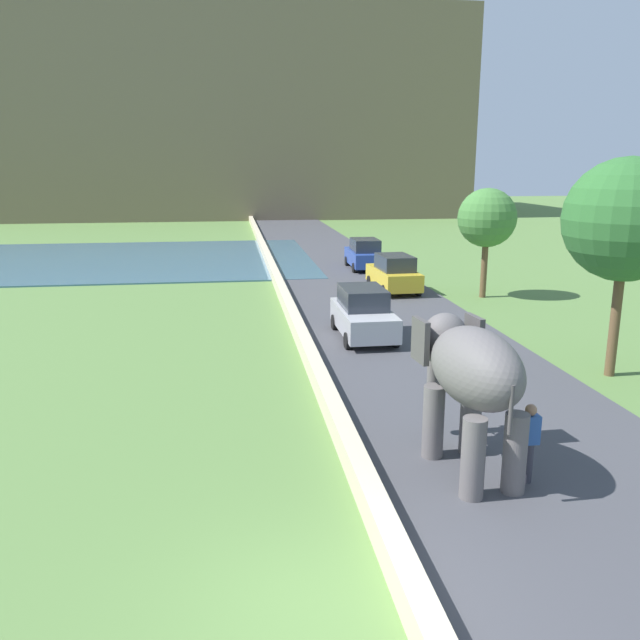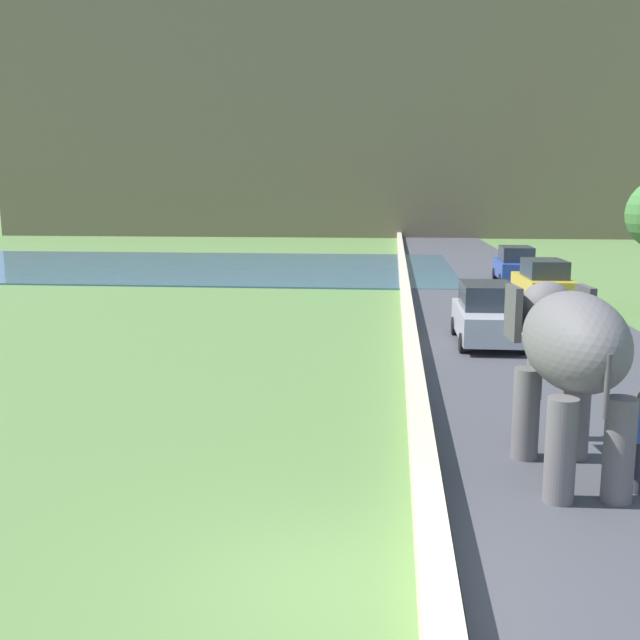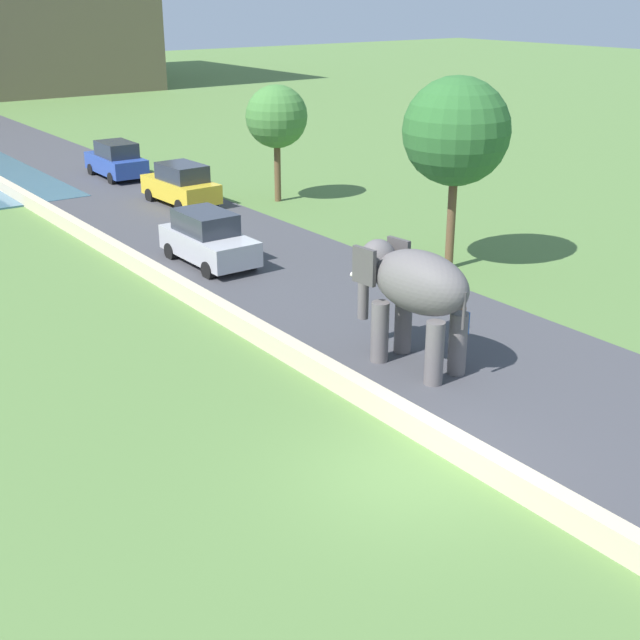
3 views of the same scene
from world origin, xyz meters
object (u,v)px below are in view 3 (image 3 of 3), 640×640
Objects in this scene: person_beside_elephant at (460,334)px; elephant at (413,288)px; car_silver at (208,239)px; car_yellow at (181,185)px; car_blue at (116,160)px.

elephant is at bearing 143.15° from person_beside_elephant.
car_silver is at bearing 89.87° from elephant.
car_yellow is (2.22, 18.92, 0.03)m from person_beside_elephant.
elephant is 0.88× the size of car_silver.
car_blue is (3.17, 24.98, -1.14)m from elephant.
car_yellow is (3.18, 18.21, -1.14)m from elephant.
person_beside_elephant is 19.05m from car_yellow.
car_blue is at bearing 90.03° from car_yellow.
car_yellow is 6.78m from car_blue.
elephant is at bearing -99.90° from car_yellow.
car_silver is 8.65m from car_yellow.
elephant is 2.17× the size of person_beside_elephant.
car_silver is 1.00× the size of car_blue.
car_silver reaches higher than person_beside_elephant.
elephant reaches higher than car_yellow.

